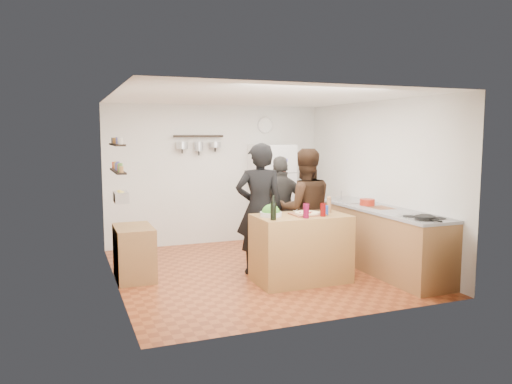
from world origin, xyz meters
name	(u,v)px	position (x,y,z in m)	size (l,w,h in m)	color
room_shell	(249,183)	(0.00, 0.39, 1.25)	(4.20, 4.20, 4.20)	brown
prep_island	(301,248)	(0.35, -0.68, 0.46)	(1.25, 0.72, 0.91)	#A6783D
pizza_board	(307,214)	(0.43, -0.70, 0.92)	(0.42, 0.34, 0.02)	brown
pizza	(307,213)	(0.43, -0.70, 0.94)	(0.34, 0.34, 0.02)	beige
salad_bowl	(271,214)	(-0.07, -0.63, 0.94)	(0.29, 0.29, 0.06)	silver
wine_bottle	(273,211)	(-0.15, -0.90, 1.02)	(0.07, 0.07, 0.22)	black
wine_glass_near	(306,211)	(0.30, -0.92, 1.00)	(0.08, 0.08, 0.19)	#5E0824
wine_glass_far	(323,210)	(0.57, -0.88, 1.00)	(0.07, 0.07, 0.17)	#5B0707
pepper_mill	(329,206)	(0.80, -0.63, 1.00)	(0.06, 0.06, 0.18)	#93633D
salt_canister	(325,210)	(0.65, -0.80, 0.97)	(0.08, 0.08, 0.13)	#1C3C9A
person_left	(259,209)	(-0.03, -0.11, 0.93)	(0.68, 0.45, 1.87)	black
person_center	(304,210)	(0.66, -0.16, 0.89)	(0.87, 0.67, 1.78)	black
person_back	(281,210)	(0.49, 0.30, 0.83)	(0.97, 0.40, 1.66)	#2F2C2A
counter_run	(379,239)	(1.70, -0.55, 0.45)	(0.63, 2.63, 0.90)	#9E7042
stove_top	(424,218)	(1.70, -1.50, 0.91)	(0.60, 0.62, 0.02)	white
skillet	(425,218)	(1.60, -1.64, 0.94)	(0.26, 0.26, 0.05)	black
sink	(349,201)	(1.70, 0.30, 0.92)	(0.50, 0.80, 0.03)	silver
cutting_board	(381,208)	(1.70, -0.56, 0.91)	(0.30, 0.40, 0.02)	#975937
red_bowl	(367,202)	(1.65, -0.29, 0.97)	(0.23, 0.23, 0.09)	#A02312
fridge	(272,194)	(0.95, 1.75, 0.90)	(0.70, 0.68, 1.80)	white
wall_clock	(265,125)	(0.95, 2.08, 2.15)	(0.30, 0.30, 0.03)	silver
spice_shelf_lower	(118,171)	(-1.93, 0.20, 1.50)	(0.12, 1.00, 0.03)	black
spice_shelf_upper	(117,145)	(-1.93, 0.20, 1.85)	(0.12, 1.00, 0.03)	black
produce_basket	(121,197)	(-1.90, 0.20, 1.15)	(0.18, 0.35, 0.14)	silver
side_table	(134,253)	(-1.74, 0.26, 0.36)	(0.50, 0.80, 0.73)	olive
pot_rack	(199,136)	(-0.35, 2.00, 1.95)	(0.90, 0.04, 0.04)	black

